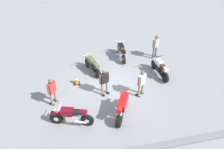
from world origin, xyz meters
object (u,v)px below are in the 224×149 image
(person_in_white_shirt, at_px, (142,82))
(traffic_cone, at_px, (76,80))
(motorcycle_black_cruiser, at_px, (121,51))
(motorcycle_olive_vintage, at_px, (93,66))
(person_in_black_shirt, at_px, (104,81))
(motorcycle_red_sportbike, at_px, (123,106))
(person_in_red_shirt, at_px, (52,90))
(motorcycle_silver_cruiser, at_px, (160,68))
(person_in_gray_shirt, at_px, (156,45))
(motorcycle_maroon_cruiser, at_px, (71,116))

(person_in_white_shirt, distance_m, traffic_cone, 3.87)
(motorcycle_black_cruiser, relative_size, person_in_white_shirt, 1.28)
(motorcycle_olive_vintage, xyz_separation_m, person_in_black_shirt, (-0.37, 2.23, 0.42))
(motorcycle_red_sportbike, xyz_separation_m, traffic_cone, (2.04, -3.01, -0.33))
(motorcycle_olive_vintage, relative_size, person_in_black_shirt, 1.18)
(person_in_red_shirt, height_order, person_in_black_shirt, person_in_black_shirt)
(motorcycle_silver_cruiser, xyz_separation_m, person_in_gray_shirt, (-0.48, -2.08, 0.45))
(motorcycle_red_sportbike, bearing_deg, person_in_red_shirt, 92.62)
(person_in_black_shirt, height_order, traffic_cone, person_in_black_shirt)
(motorcycle_red_sportbike, bearing_deg, person_in_gray_shirt, -8.23)
(motorcycle_red_sportbike, relative_size, traffic_cone, 3.42)
(person_in_white_shirt, xyz_separation_m, traffic_cone, (3.38, -1.77, -0.66))
(motorcycle_olive_vintage, bearing_deg, motorcycle_red_sportbike, 173.43)
(person_in_gray_shirt, distance_m, person_in_white_shirt, 4.26)
(motorcycle_silver_cruiser, xyz_separation_m, person_in_red_shirt, (6.38, 1.25, 0.36))
(motorcycle_red_sportbike, distance_m, person_in_gray_shirt, 6.06)
(motorcycle_red_sportbike, bearing_deg, traffic_cone, 61.91)
(person_in_white_shirt, relative_size, traffic_cone, 3.07)
(motorcycle_olive_vintage, relative_size, motorcycle_silver_cruiser, 0.90)
(person_in_black_shirt, distance_m, traffic_cone, 2.03)
(motorcycle_red_sportbike, distance_m, person_in_black_shirt, 1.88)
(motorcycle_silver_cruiser, distance_m, person_in_gray_shirt, 2.18)
(motorcycle_black_cruiser, height_order, person_in_white_shirt, person_in_white_shirt)
(motorcycle_maroon_cruiser, bearing_deg, person_in_gray_shirt, -123.63)
(motorcycle_black_cruiser, height_order, person_in_gray_shirt, person_in_gray_shirt)
(person_in_white_shirt, xyz_separation_m, person_in_red_shirt, (4.64, -0.31, -0.04))
(person_in_red_shirt, xyz_separation_m, person_in_black_shirt, (-2.73, -0.21, 0.02))
(motorcycle_silver_cruiser, xyz_separation_m, motorcycle_black_cruiser, (1.82, -2.51, 0.00))
(motorcycle_black_cruiser, bearing_deg, person_in_red_shirt, 130.11)
(person_in_gray_shirt, xyz_separation_m, person_in_black_shirt, (4.13, 3.12, -0.07))
(motorcycle_maroon_cruiser, relative_size, person_in_black_shirt, 1.27)
(motorcycle_olive_vintage, bearing_deg, motorcycle_silver_cruiser, -126.26)
(motorcycle_maroon_cruiser, bearing_deg, person_in_white_shirt, -143.95)
(motorcycle_red_sportbike, height_order, person_in_white_shirt, person_in_white_shirt)
(motorcycle_maroon_cruiser, height_order, person_in_gray_shirt, person_in_gray_shirt)
(motorcycle_maroon_cruiser, bearing_deg, person_in_red_shirt, -45.99)
(person_in_gray_shirt, distance_m, person_in_black_shirt, 5.17)
(motorcycle_silver_cruiser, relative_size, person_in_black_shirt, 1.30)
(person_in_red_shirt, bearing_deg, motorcycle_silver_cruiser, -133.33)
(motorcycle_black_cruiser, relative_size, person_in_black_shirt, 1.30)
(motorcycle_red_sportbike, height_order, person_in_black_shirt, person_in_black_shirt)
(motorcycle_olive_vintage, relative_size, person_in_gray_shirt, 1.11)
(motorcycle_red_sportbike, distance_m, person_in_red_shirt, 3.65)
(person_in_black_shirt, bearing_deg, person_in_white_shirt, 50.24)
(person_in_white_shirt, bearing_deg, person_in_black_shirt, 38.51)
(motorcycle_black_cruiser, height_order, person_in_black_shirt, person_in_black_shirt)
(person_in_white_shirt, bearing_deg, motorcycle_maroon_cruiser, 73.21)
(motorcycle_silver_cruiser, height_order, person_in_black_shirt, person_in_black_shirt)
(motorcycle_olive_vintage, distance_m, person_in_red_shirt, 3.42)
(motorcycle_red_sportbike, bearing_deg, motorcycle_olive_vintage, 40.99)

